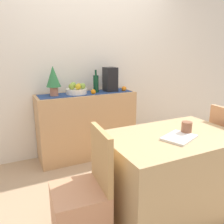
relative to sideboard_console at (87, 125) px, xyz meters
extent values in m
cube|color=tan|center=(0.14, -0.92, -0.46)|extent=(6.40, 6.40, 0.02)
cube|color=silver|center=(0.14, 0.26, 0.90)|extent=(6.40, 0.06, 2.70)
cube|color=tan|center=(0.00, 0.00, 0.00)|extent=(1.32, 0.42, 0.89)
cube|color=navy|center=(0.00, 0.00, 0.45)|extent=(1.24, 0.32, 0.01)
cylinder|color=silver|center=(-0.13, 0.00, 0.49)|extent=(0.27, 0.27, 0.07)
sphere|color=#86A437|center=(-0.20, -0.03, 0.56)|extent=(0.07, 0.07, 0.07)
sphere|color=gold|center=(-0.08, 0.03, 0.55)|extent=(0.06, 0.06, 0.06)
sphere|color=#86B243|center=(-0.15, 0.08, 0.56)|extent=(0.08, 0.08, 0.08)
sphere|color=#83AB41|center=(-0.06, -0.05, 0.56)|extent=(0.07, 0.07, 0.07)
sphere|color=gold|center=(-0.13, -0.07, 0.56)|extent=(0.07, 0.07, 0.07)
cylinder|color=#0F3B22|center=(0.14, 0.00, 0.56)|extent=(0.07, 0.07, 0.23)
cylinder|color=#0F3B22|center=(0.14, 0.00, 0.72)|extent=(0.03, 0.03, 0.07)
cube|color=black|center=(0.35, 0.00, 0.61)|extent=(0.16, 0.18, 0.33)
cylinder|color=#BB7355|center=(-0.42, 0.00, 0.51)|extent=(0.10, 0.10, 0.12)
cone|color=#307642|center=(-0.42, 0.00, 0.69)|extent=(0.18, 0.18, 0.26)
sphere|color=orange|center=(0.54, -0.07, 0.48)|extent=(0.07, 0.07, 0.07)
sphere|color=orange|center=(0.06, -0.10, 0.48)|extent=(0.07, 0.07, 0.07)
cube|color=tan|center=(0.29, -1.41, -0.08)|extent=(1.17, 0.76, 0.74)
cube|color=white|center=(0.28, -1.50, 0.30)|extent=(0.34, 0.30, 0.02)
cylinder|color=brown|center=(0.41, -1.44, 0.35)|extent=(0.09, 0.09, 0.11)
cube|color=tan|center=(-0.58, -1.41, -0.22)|extent=(0.43, 0.43, 0.45)
cube|color=tan|center=(-0.40, -1.43, 0.23)|extent=(0.07, 0.40, 0.45)
camera|label=1|loc=(-1.01, -2.87, 1.01)|focal=36.96mm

